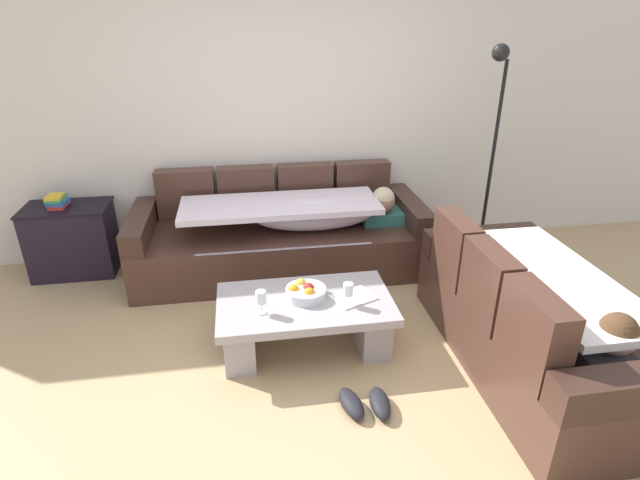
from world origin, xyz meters
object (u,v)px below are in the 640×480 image
object	(u,v)px
coffee_table	(305,318)
open_magazine	(353,297)
couch_near_window	(534,323)
book_stack_on_cabinet	(57,201)
couch_along_wall	(286,236)
wine_glass_near_left	(261,298)
pair_of_shoes	(366,403)
side_cabinet	(73,240)
floor_lamp	(491,145)
wine_glass_near_right	(348,290)
fruit_bowl	(305,292)

from	to	relation	value
coffee_table	open_magazine	distance (m)	0.37
couch_near_window	book_stack_on_cabinet	bearing A→B (deg)	61.27
open_magazine	couch_along_wall	bearing A→B (deg)	83.48
couch_near_window	coffee_table	distance (m)	1.52
wine_glass_near_left	pair_of_shoes	distance (m)	0.92
wine_glass_near_left	side_cabinet	distance (m)	2.24
coffee_table	side_cabinet	size ratio (longest dim) A/B	1.67
book_stack_on_cabinet	floor_lamp	bearing A→B (deg)	-5.09
side_cabinet	floor_lamp	world-z (taller)	floor_lamp
wine_glass_near_left	wine_glass_near_right	xyz separation A→B (m)	(0.58, 0.01, 0.00)
coffee_table	open_magazine	xyz separation A→B (m)	(0.33, -0.02, 0.15)
side_cabinet	couch_near_window	bearing A→B (deg)	-29.14
open_magazine	floor_lamp	bearing A→B (deg)	15.07
book_stack_on_cabinet	couch_near_window	bearing A→B (deg)	-28.73
couch_near_window	pair_of_shoes	world-z (taller)	couch_near_window
couch_along_wall	coffee_table	xyz separation A→B (m)	(0.02, -1.21, -0.09)
couch_near_window	wine_glass_near_right	xyz separation A→B (m)	(-1.18, 0.33, 0.16)
wine_glass_near_right	fruit_bowl	bearing A→B (deg)	150.80
floor_lamp	book_stack_on_cabinet	bearing A→B (deg)	174.91
couch_near_window	open_magazine	world-z (taller)	couch_near_window
side_cabinet	wine_glass_near_left	bearing A→B (deg)	-43.93
side_cabinet	book_stack_on_cabinet	xyz separation A→B (m)	(-0.05, -0.00, 0.37)
book_stack_on_cabinet	floor_lamp	xyz separation A→B (m)	(3.76, -0.33, 0.42)
couch_along_wall	wine_glass_near_left	distance (m)	1.36
open_magazine	side_cabinet	xyz separation A→B (m)	(-2.24, 1.46, -0.06)
couch_near_window	floor_lamp	xyz separation A→B (m)	(0.35, 1.54, 0.78)
coffee_table	fruit_bowl	bearing A→B (deg)	80.79
couch_along_wall	couch_near_window	bearing A→B (deg)	-48.29
wine_glass_near_right	side_cabinet	world-z (taller)	side_cabinet
couch_along_wall	couch_near_window	size ratio (longest dim) A/B	1.35
coffee_table	side_cabinet	world-z (taller)	side_cabinet
wine_glass_near_left	wine_glass_near_right	world-z (taller)	same
coffee_table	wine_glass_near_left	xyz separation A→B (m)	(-0.30, -0.11, 0.26)
coffee_table	fruit_bowl	distance (m)	0.19
couch_along_wall	book_stack_on_cabinet	distance (m)	1.99
open_magazine	pair_of_shoes	bearing A→B (deg)	-117.77
couch_along_wall	wine_glass_near_left	world-z (taller)	couch_along_wall
floor_lamp	open_magazine	bearing A→B (deg)	-142.53
couch_near_window	coffee_table	bearing A→B (deg)	73.22
floor_lamp	wine_glass_near_right	bearing A→B (deg)	-141.65
fruit_bowl	open_magazine	distance (m)	0.34
fruit_bowl	coffee_table	bearing A→B (deg)	-99.21
couch_along_wall	floor_lamp	xyz separation A→B (m)	(1.82, -0.11, 0.79)
couch_near_window	book_stack_on_cabinet	distance (m)	3.91
couch_near_window	floor_lamp	distance (m)	1.76
couch_along_wall	wine_glass_near_right	size ratio (longest dim) A/B	15.45
wine_glass_near_left	side_cabinet	bearing A→B (deg)	136.07
couch_near_window	fruit_bowl	distance (m)	1.53
side_cabinet	coffee_table	bearing A→B (deg)	-36.96
wine_glass_near_left	book_stack_on_cabinet	world-z (taller)	book_stack_on_cabinet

